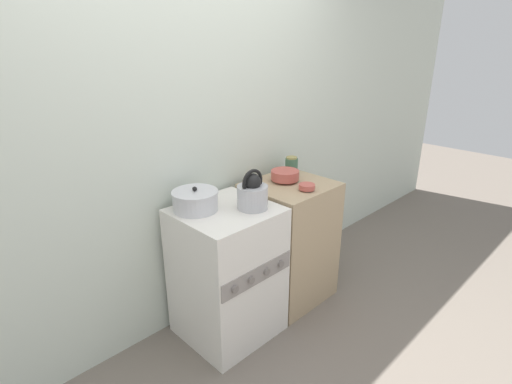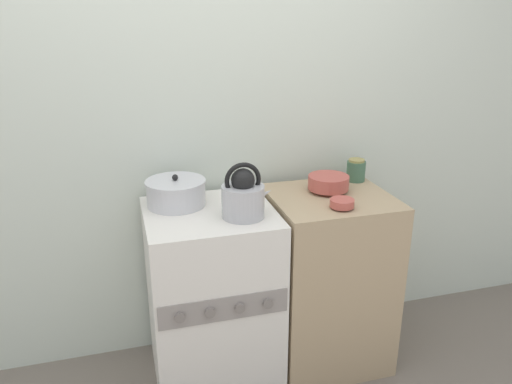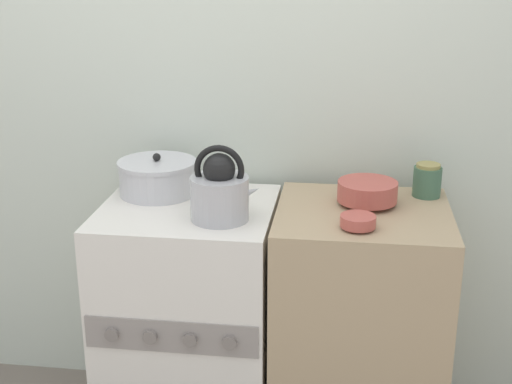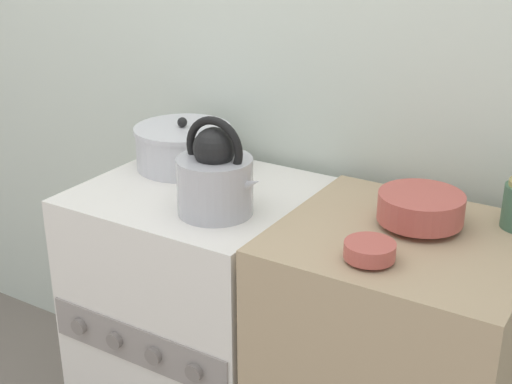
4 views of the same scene
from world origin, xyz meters
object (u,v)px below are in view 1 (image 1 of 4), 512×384
Objects in this scene: cooking_pot at (195,200)px; enamel_bowl at (285,175)px; storage_jar at (291,164)px; kettle at (253,193)px; small_ceramic_bowl at (307,187)px; stove at (228,273)px.

enamel_bowl is (0.73, -0.07, 0.00)m from cooking_pot.
storage_jar reaches higher than enamel_bowl.
kettle is 2.26× the size of small_ceramic_bowl.
enamel_bowl is 1.73× the size of storage_jar.
storage_jar is at bearing 2.88° from cooking_pot.
cooking_pot is at bearing 140.23° from kettle.
stove is at bearing 163.66° from small_ceramic_bowl.
kettle is at bearing 171.04° from small_ceramic_bowl.
small_ceramic_bowl is (0.43, -0.07, -0.05)m from kettle.
kettle is 0.34m from cooking_pot.
small_ceramic_bowl is at bearing -22.41° from cooking_pot.
kettle reaches higher than storage_jar.
storage_jar is at bearing 29.42° from enamel_bowl.
kettle reaches higher than enamel_bowl.
kettle is 1.24× the size of enamel_bowl.
storage_jar reaches higher than stove.
small_ceramic_bowl is at bearing -124.87° from storage_jar.
storage_jar is (0.23, 0.33, 0.03)m from small_ceramic_bowl.
enamel_bowl reaches higher than small_ceramic_bowl.
cooking_pot is at bearing 174.70° from enamel_bowl.
stove is 4.48× the size of enamel_bowl.
enamel_bowl is at bearing 82.16° from small_ceramic_bowl.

